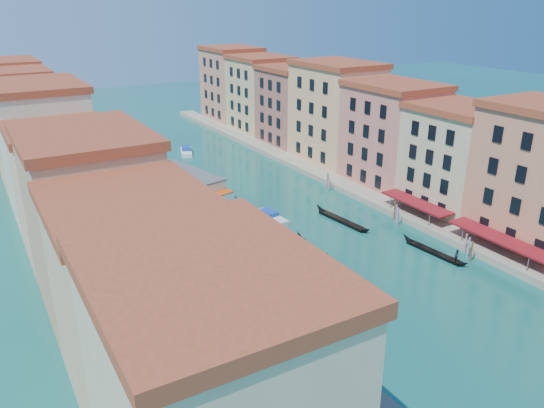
{
  "coord_description": "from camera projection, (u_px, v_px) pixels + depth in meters",
  "views": [
    {
      "loc": [
        -35.83,
        -16.04,
        32.41
      ],
      "look_at": [
        -2.63,
        40.97,
        6.94
      ],
      "focal_mm": 35.0,
      "sensor_mm": 36.0,
      "label": 1
    }
  ],
  "objects": [
    {
      "name": "gondola_far",
      "position": [
        341.0,
        219.0,
        82.71
      ],
      "size": [
        2.24,
        12.72,
        1.8
      ],
      "rotation": [
        0.0,
        0.0,
        0.1
      ],
      "color": "black",
      "rests_on": "ground"
    },
    {
      "name": "motorboat_mid",
      "position": [
        270.0,
        217.0,
        83.31
      ],
      "size": [
        2.92,
        7.09,
        1.43
      ],
      "rotation": [
        0.0,
        0.0,
        0.11
      ],
      "color": "silver",
      "rests_on": "ground"
    },
    {
      "name": "left_bank_palazzos",
      "position": [
        54.0,
        165.0,
        77.87
      ],
      "size": [
        12.8,
        128.4,
        21.0
      ],
      "color": "#C0B087",
      "rests_on": "ground"
    },
    {
      "name": "gondola_right",
      "position": [
        435.0,
        251.0,
        72.03
      ],
      "size": [
        1.89,
        11.43,
        2.28
      ],
      "rotation": [
        0.0,
        0.0,
        0.09
      ],
      "color": "black",
      "rests_on": "ground"
    },
    {
      "name": "vaporetto_stop",
      "position": [
        309.0,
        407.0,
        43.07
      ],
      "size": [
        5.4,
        16.4,
        3.65
      ],
      "color": "#565658",
      "rests_on": "ground"
    },
    {
      "name": "quay",
      "position": [
        319.0,
        174.0,
        103.97
      ],
      "size": [
        4.0,
        140.0,
        1.0
      ],
      "primitive_type": "cube",
      "color": "gray",
      "rests_on": "ground"
    },
    {
      "name": "right_bank_palazzos",
      "position": [
        354.0,
        123.0,
        104.4
      ],
      "size": [
        12.8,
        128.4,
        21.0
      ],
      "color": "#A8533F",
      "rests_on": "ground"
    },
    {
      "name": "motorboat_far",
      "position": [
        186.0,
        151.0,
        119.28
      ],
      "size": [
        4.29,
        7.4,
        1.46
      ],
      "rotation": [
        0.0,
        0.0,
        -0.31
      ],
      "color": "white",
      "rests_on": "ground"
    },
    {
      "name": "restaurant_awnings",
      "position": [
        505.0,
        240.0,
        69.31
      ],
      "size": [
        3.2,
        44.55,
        3.12
      ],
      "color": "maroon",
      "rests_on": "ground"
    },
    {
      "name": "mooring_poles_right",
      "position": [
        452.0,
        241.0,
        73.14
      ],
      "size": [
        1.44,
        54.24,
        3.2
      ],
      "color": "brown",
      "rests_on": "ground"
    },
    {
      "name": "gondola_fore",
      "position": [
        314.0,
        253.0,
        71.7
      ],
      "size": [
        3.15,
        12.4,
        2.48
      ],
      "rotation": [
        0.0,
        0.0,
        -0.18
      ],
      "color": "black",
      "rests_on": "ground"
    },
    {
      "name": "vaporetto_far",
      "position": [
        188.0,
        180.0,
        97.69
      ],
      "size": [
        9.32,
        21.86,
        3.17
      ],
      "rotation": [
        0.0,
        0.0,
        0.22
      ],
      "color": "silver",
      "rests_on": "ground"
    }
  ]
}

